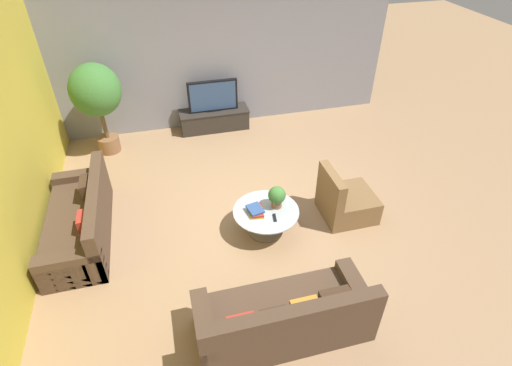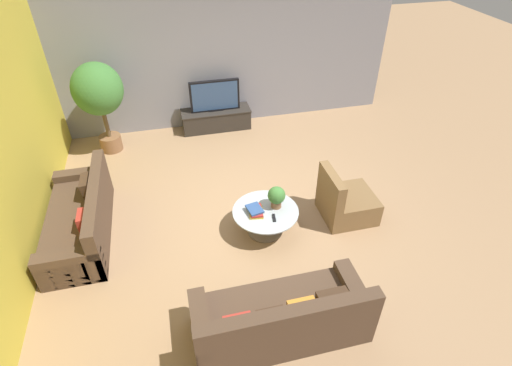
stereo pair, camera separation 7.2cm
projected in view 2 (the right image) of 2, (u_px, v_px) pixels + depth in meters
name	position (u px, v px, depth m)	size (l,w,h in m)	color
ground_plane	(256.00, 213.00, 6.50)	(24.00, 24.00, 0.00)	#9E7A56
back_wall_stone	(218.00, 55.00, 8.12)	(7.40, 0.12, 3.00)	gray
side_wall_left	(7.00, 156.00, 5.13)	(0.12, 7.40, 3.00)	gold
media_console	(216.00, 119.00, 8.61)	(1.47, 0.50, 0.43)	#2D2823
television	(215.00, 96.00, 8.29)	(1.03, 0.13, 0.66)	black
coffee_table	(265.00, 217.00, 6.00)	(0.99, 0.99, 0.41)	#756656
couch_by_wall	(81.00, 220.00, 5.95)	(0.84, 2.07, 0.84)	#4C3828
couch_near_entry	(281.00, 319.00, 4.60)	(2.03, 0.84, 0.84)	#4C3828
armchair_wicker	(345.00, 202.00, 6.30)	(0.80, 0.76, 0.86)	brown
potted_palm_tall	(98.00, 93.00, 7.31)	(0.92, 0.92, 1.78)	brown
potted_plant_tabletop	(276.00, 196.00, 5.89)	(0.26, 0.26, 0.35)	brown
book_stack	(256.00, 210.00, 5.87)	(0.27, 0.33, 0.09)	gold
remote_black	(274.00, 218.00, 5.79)	(0.04, 0.16, 0.02)	black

